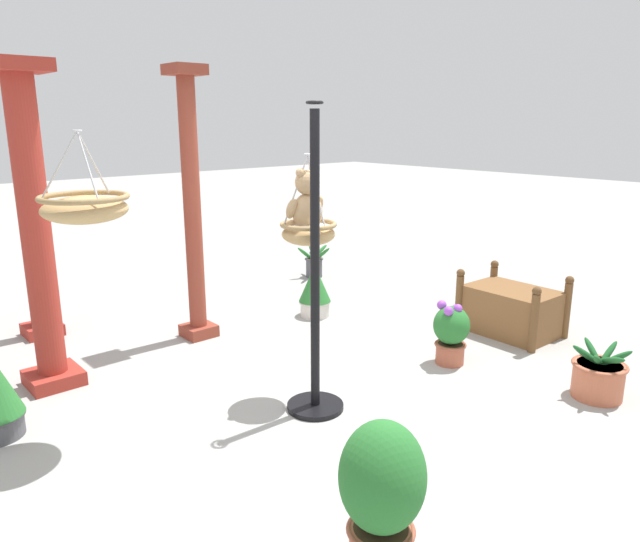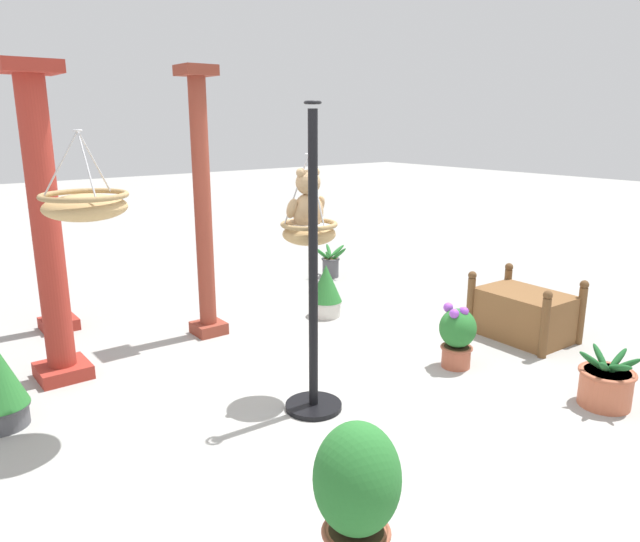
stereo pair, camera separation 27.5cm
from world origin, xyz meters
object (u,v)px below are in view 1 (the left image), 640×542
object	(u,v)px
wooden_planter_box	(511,309)
potted_plant_fern_front	(315,291)
greenhouse_pillar_right	(37,238)
hanging_basket_left_high	(85,207)
potted_plant_small_succulent	(598,376)
display_pole_central	(315,323)
greenhouse_pillar_left	(28,210)
hanging_basket_with_teddy	(308,232)
greenhouse_pillar_far_back	(192,213)
teddy_bear	(306,204)
potted_plant_flowering_red	(382,493)
potted_plant_conical_shrub	(314,264)
potted_plant_tall_leafy	(451,332)

from	to	relation	value
wooden_planter_box	potted_plant_fern_front	world-z (taller)	wooden_planter_box
greenhouse_pillar_right	wooden_planter_box	size ratio (longest dim) A/B	2.66
hanging_basket_left_high	potted_plant_small_succulent	xyz separation A→B (m)	(3.22, -2.04, -1.46)
display_pole_central	wooden_planter_box	distance (m)	2.68
hanging_basket_left_high	greenhouse_pillar_left	size ratio (longest dim) A/B	0.22
potted_plant_small_succulent	hanging_basket_with_teddy	bearing A→B (deg)	136.49
display_pole_central	greenhouse_pillar_left	size ratio (longest dim) A/B	0.85
greenhouse_pillar_far_back	potted_plant_small_succulent	xyz separation A→B (m)	(1.71, -3.36, -1.12)
potted_plant_fern_front	greenhouse_pillar_right	bearing A→B (deg)	177.91
greenhouse_pillar_left	greenhouse_pillar_right	bearing A→B (deg)	-102.93
hanging_basket_with_teddy	potted_plant_small_succulent	xyz separation A→B (m)	(1.69, -1.61, -1.17)
teddy_bear	potted_plant_fern_front	distance (m)	2.31
potted_plant_flowering_red	potted_plant_small_succulent	size ratio (longest dim) A/B	1.72
potted_plant_small_succulent	greenhouse_pillar_right	bearing A→B (deg)	135.62
hanging_basket_left_high	wooden_planter_box	bearing A→B (deg)	-10.69
teddy_bear	potted_plant_flowering_red	bearing A→B (deg)	-120.05
potted_plant_small_succulent	potted_plant_conical_shrub	distance (m)	4.44
greenhouse_pillar_right	potted_plant_tall_leafy	size ratio (longest dim) A/B	4.48
wooden_planter_box	potted_plant_tall_leafy	xyz separation A→B (m)	(-1.14, -0.07, 0.04)
hanging_basket_with_teddy	greenhouse_pillar_far_back	distance (m)	1.76
greenhouse_pillar_far_back	potted_plant_fern_front	size ratio (longest dim) A/B	4.47
greenhouse_pillar_left	wooden_planter_box	xyz separation A→B (m)	(3.73, -3.20, -1.05)
potted_plant_fern_front	potted_plant_conical_shrub	xyz separation A→B (m)	(1.13, 1.32, -0.11)
greenhouse_pillar_left	potted_plant_conical_shrub	size ratio (longest dim) A/B	5.05
hanging_basket_with_teddy	hanging_basket_left_high	size ratio (longest dim) A/B	1.18
potted_plant_tall_leafy	greenhouse_pillar_right	bearing A→B (deg)	145.97
potted_plant_conical_shrub	greenhouse_pillar_right	bearing A→B (deg)	-162.96
greenhouse_pillar_right	wooden_planter_box	distance (m)	4.56
greenhouse_pillar_far_back	potted_plant_small_succulent	bearing A→B (deg)	-63.02
hanging_basket_left_high	potted_plant_conical_shrub	distance (m)	4.83
wooden_planter_box	potted_plant_conical_shrub	size ratio (longest dim) A/B	1.83
hanging_basket_with_teddy	greenhouse_pillar_right	distance (m)	2.18
teddy_bear	potted_plant_small_succulent	bearing A→B (deg)	-43.92
potted_plant_fern_front	wooden_planter_box	bearing A→B (deg)	-56.38
potted_plant_flowering_red	teddy_bear	bearing A→B (deg)	59.95
potted_plant_conical_shrub	potted_plant_small_succulent	bearing A→B (deg)	-99.69
potted_plant_fern_front	greenhouse_pillar_far_back	bearing A→B (deg)	166.95
greenhouse_pillar_left	potted_plant_tall_leafy	size ratio (longest dim) A/B	4.64
greenhouse_pillar_far_back	potted_plant_fern_front	distance (m)	1.69
hanging_basket_with_teddy	greenhouse_pillar_far_back	world-z (taller)	greenhouse_pillar_far_back
greenhouse_pillar_right	greenhouse_pillar_far_back	size ratio (longest dim) A/B	0.98
potted_plant_small_succulent	potted_plant_tall_leafy	bearing A→B (deg)	105.51
hanging_basket_left_high	greenhouse_pillar_left	bearing A→B (deg)	83.06
potted_plant_flowering_red	potted_plant_tall_leafy	bearing A→B (deg)	29.49
wooden_planter_box	hanging_basket_left_high	bearing A→B (deg)	169.31
display_pole_central	teddy_bear	bearing A→B (deg)	61.25
hanging_basket_left_high	potted_plant_fern_front	size ratio (longest dim) A/B	0.98
display_pole_central	potted_plant_flowering_red	size ratio (longest dim) A/B	2.82
greenhouse_pillar_far_back	potted_plant_fern_front	xyz separation A→B (m)	(1.33, -0.31, -1.00)
potted_plant_conical_shrub	display_pole_central	bearing A→B (deg)	-130.65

